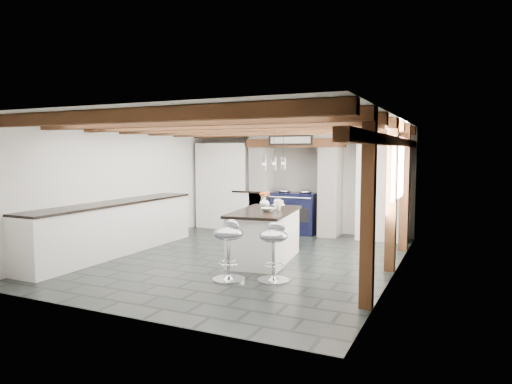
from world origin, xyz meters
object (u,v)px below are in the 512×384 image
at_px(range_cooker, 295,212).
at_px(bar_stool_far, 229,243).
at_px(kitchen_island, 265,235).
at_px(bar_stool_near, 274,245).

relative_size(range_cooker, bar_stool_far, 1.17).
height_order(range_cooker, kitchen_island, kitchen_island).
bearing_deg(kitchen_island, bar_stool_near, -67.67).
height_order(range_cooker, bar_stool_far, range_cooker).
relative_size(range_cooker, bar_stool_near, 1.22).
xyz_separation_m(kitchen_island, bar_stool_near, (0.61, -1.09, 0.08)).
bearing_deg(bar_stool_far, range_cooker, 120.54).
relative_size(range_cooker, kitchen_island, 0.56).
distance_m(kitchen_island, bar_stool_near, 1.25).
bearing_deg(range_cooker, bar_stool_far, -83.41).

